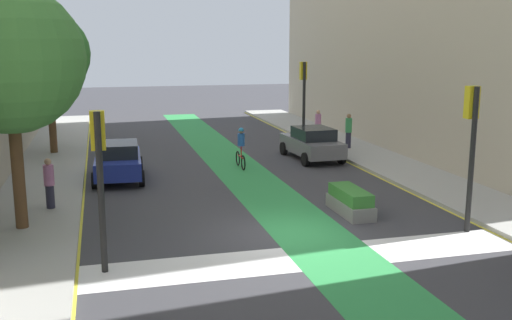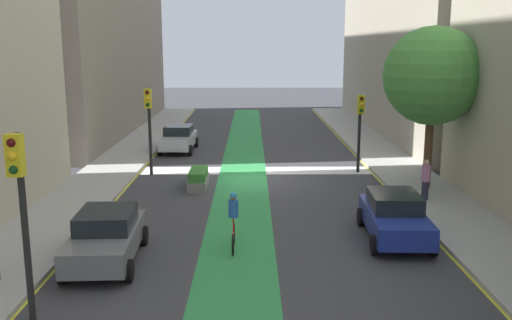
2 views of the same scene
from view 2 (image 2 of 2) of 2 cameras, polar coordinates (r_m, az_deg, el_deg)
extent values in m
plane|color=#38383D|center=(27.37, 0.00, -2.00)|extent=(120.00, 120.00, 0.00)
cube|color=#2D8C47|center=(27.37, -1.40, -1.99)|extent=(2.40, 60.00, 0.01)
cube|color=silver|center=(29.32, -0.04, -1.07)|extent=(12.00, 1.80, 0.01)
cube|color=#9E9E99|center=(28.42, 15.30, -1.75)|extent=(3.00, 60.00, 0.15)
cube|color=yellow|center=(28.06, 12.35, -1.92)|extent=(0.16, 60.00, 0.01)
cube|color=#9E9E99|center=(28.30, -15.38, -1.81)|extent=(3.00, 60.00, 0.15)
cube|color=yellow|center=(27.97, -12.40, -1.97)|extent=(0.16, 60.00, 0.01)
cylinder|color=black|center=(28.52, -10.74, 2.81)|extent=(0.16, 0.16, 4.35)
cube|color=gold|center=(28.12, -10.94, 6.17)|extent=(0.35, 0.28, 0.95)
sphere|color=#3F0A0A|center=(27.96, -11.01, 6.76)|extent=(0.20, 0.20, 0.20)
sphere|color=yellow|center=(27.98, -10.99, 6.15)|extent=(0.20, 0.20, 0.20)
sphere|color=#0C3814|center=(28.01, -10.97, 5.54)|extent=(0.20, 0.20, 0.20)
cylinder|color=black|center=(29.11, 10.45, 2.64)|extent=(0.16, 0.16, 4.00)
cube|color=gold|center=(28.72, 10.64, 5.58)|extent=(0.35, 0.28, 0.95)
sphere|color=#3F0A0A|center=(28.55, 10.71, 6.15)|extent=(0.20, 0.20, 0.20)
sphere|color=yellow|center=(28.58, 10.69, 5.55)|extent=(0.20, 0.20, 0.20)
sphere|color=#0C3814|center=(28.61, 10.67, 4.96)|extent=(0.20, 0.20, 0.20)
cylinder|color=black|center=(14.06, -22.42, -6.57)|extent=(0.16, 0.16, 4.54)
cube|color=gold|center=(13.46, -23.31, 0.46)|extent=(0.35, 0.28, 0.95)
sphere|color=#3F0A0A|center=(13.28, -23.65, 1.61)|extent=(0.20, 0.20, 0.20)
sphere|color=yellow|center=(13.33, -23.54, 0.34)|extent=(0.20, 0.20, 0.20)
sphere|color=#0C3814|center=(13.39, -23.44, -0.92)|extent=(0.20, 0.20, 0.20)
cube|color=navy|center=(19.48, 13.92, -5.98)|extent=(1.99, 4.28, 0.70)
cube|color=black|center=(19.49, 13.89, -4.05)|extent=(1.69, 2.07, 0.55)
cylinder|color=black|center=(18.45, 17.56, -8.33)|extent=(0.25, 0.65, 0.64)
cylinder|color=black|center=(18.06, 11.99, -8.47)|extent=(0.25, 0.65, 0.64)
cylinder|color=black|center=(21.15, 15.47, -5.65)|extent=(0.25, 0.65, 0.64)
cylinder|color=black|center=(20.81, 10.62, -5.71)|extent=(0.25, 0.65, 0.64)
cube|color=#B2B7BF|center=(34.93, -7.89, 1.99)|extent=(1.93, 4.25, 0.70)
cube|color=black|center=(35.03, -7.86, 3.06)|extent=(1.66, 2.05, 0.55)
cylinder|color=black|center=(33.43, -6.74, 0.98)|extent=(0.24, 0.65, 0.64)
cylinder|color=black|center=(33.73, -9.77, 0.99)|extent=(0.24, 0.65, 0.64)
cylinder|color=black|center=(36.30, -6.11, 1.84)|extent=(0.24, 0.65, 0.64)
cylinder|color=black|center=(36.57, -8.90, 1.84)|extent=(0.24, 0.65, 0.64)
cube|color=slate|center=(17.58, -15.01, -7.97)|extent=(1.99, 4.28, 0.70)
cube|color=black|center=(17.57, -14.98, -5.83)|extent=(1.69, 2.07, 0.55)
cylinder|color=black|center=(16.18, -12.84, -10.92)|extent=(0.25, 0.65, 0.64)
cylinder|color=black|center=(16.58, -19.08, -10.72)|extent=(0.25, 0.65, 0.64)
cylinder|color=black|center=(18.90, -11.35, -7.53)|extent=(0.25, 0.65, 0.64)
cylinder|color=black|center=(19.24, -16.70, -7.45)|extent=(0.25, 0.65, 0.64)
torus|color=black|center=(17.67, -2.37, -8.60)|extent=(0.06, 0.68, 0.68)
torus|color=black|center=(18.66, -2.27, -7.49)|extent=(0.06, 0.68, 0.68)
cylinder|color=red|center=(18.10, -2.32, -7.49)|extent=(0.06, 0.95, 0.06)
cylinder|color=red|center=(18.16, -2.31, -6.53)|extent=(0.05, 0.05, 0.50)
cylinder|color=#2659B2|center=(18.00, -2.33, -4.95)|extent=(0.32, 0.32, 0.55)
sphere|color=#8C6647|center=(17.90, -2.34, -3.76)|extent=(0.22, 0.22, 0.22)
sphere|color=#268CCC|center=(17.88, -2.34, -3.64)|extent=(0.23, 0.23, 0.23)
cylinder|color=#262638|center=(24.24, 16.80, -2.99)|extent=(0.28, 0.28, 0.78)
cylinder|color=#BF72A5|center=(24.07, 16.90, -1.29)|extent=(0.34, 0.34, 0.69)
sphere|color=tan|center=(23.98, 16.97, -0.22)|extent=(0.22, 0.22, 0.22)
cylinder|color=brown|center=(26.03, 17.11, 1.03)|extent=(0.36, 0.36, 3.49)
sphere|color=#478C3D|center=(25.66, 17.54, 8.16)|extent=(4.28, 4.28, 4.28)
cube|color=slate|center=(25.95, -5.88, -2.31)|extent=(0.84, 2.32, 0.45)
cube|color=#33722D|center=(25.85, -5.90, -1.40)|extent=(0.75, 2.09, 0.40)
camera|label=1|loc=(43.04, 6.87, 10.47)|focal=41.74mm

